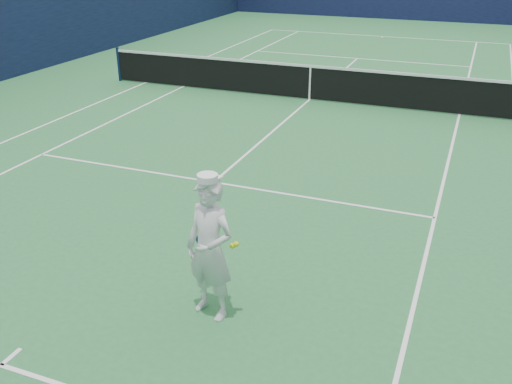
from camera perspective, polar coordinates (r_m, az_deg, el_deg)
ground at (r=16.67m, az=5.35°, el=9.15°), size 80.00×80.00×0.00m
court_markings at (r=16.66m, az=5.35°, el=9.16°), size 11.03×23.83×0.01m
windscreen_fence at (r=16.26m, az=5.63°, el=15.96°), size 20.12×36.12×4.00m
tennis_net at (r=16.53m, az=5.43°, el=11.00°), size 12.88×0.09×1.07m
tennis_player at (r=6.88m, az=-4.62°, el=-5.70°), size 0.76×0.64×1.89m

